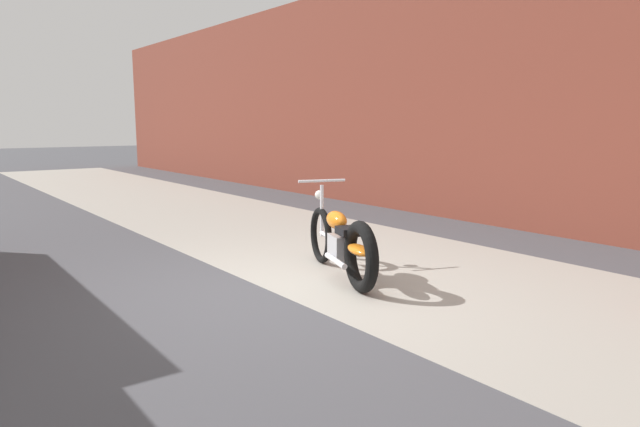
{
  "coord_description": "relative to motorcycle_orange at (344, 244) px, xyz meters",
  "views": [
    {
      "loc": [
        4.65,
        -2.95,
        1.68
      ],
      "look_at": [
        -0.04,
        0.59,
        0.75
      ],
      "focal_mm": 31.87,
      "sensor_mm": 36.0,
      "label": 1
    }
  ],
  "objects": [
    {
      "name": "sidewalk_slab",
      "position": [
        -0.01,
        0.88,
        -0.4
      ],
      "size": [
        36.0,
        3.5,
        0.01
      ],
      "primitive_type": "cube",
      "color": "#9E998E",
      "rests_on": "ground"
    },
    {
      "name": "brick_building_wall",
      "position": [
        -0.01,
        4.33,
        1.86
      ],
      "size": [
        36.0,
        0.5,
        4.52
      ],
      "primitive_type": "cube",
      "color": "brown",
      "rests_on": "ground"
    },
    {
      "name": "motorcycle_orange",
      "position": [
        0.0,
        0.0,
        0.0
      ],
      "size": [
        1.93,
        0.88,
        1.03
      ],
      "rotation": [
        0.0,
        0.0,
        2.8
      ],
      "color": "black",
      "rests_on": "ground"
    },
    {
      "name": "ground_plane",
      "position": [
        -0.01,
        -0.87,
        -0.4
      ],
      "size": [
        80.0,
        80.0,
        0.0
      ],
      "primitive_type": "plane",
      "color": "#47474C"
    }
  ]
}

